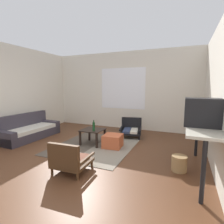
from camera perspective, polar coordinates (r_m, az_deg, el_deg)
ground_plane at (r=3.92m, az=-12.12°, el=-14.47°), size 7.80×7.80×0.00m
far_wall_with_window at (r=6.36m, az=3.61°, el=6.90°), size 5.60×0.13×2.70m
side_wall_right at (r=3.29m, az=32.63°, el=4.27°), size 0.12×6.60×2.70m
area_rug at (r=4.57m, az=-5.61°, el=-10.89°), size 1.87×2.11×0.01m
couch at (r=5.72m, az=-25.40°, el=-5.49°), size 0.75×1.75×0.70m
coffee_table at (r=4.64m, az=-6.27°, el=-6.57°), size 0.55×0.54×0.40m
armchair_by_window at (r=5.39m, az=6.15°, el=-5.43°), size 0.74×0.75×0.54m
armchair_striped_foreground at (r=3.26m, az=-13.48°, el=-14.78°), size 0.62×0.63×0.58m
ottoman_orange at (r=4.43m, az=0.25°, el=-9.39°), size 0.48×0.48×0.32m
console_shelf at (r=3.33m, az=26.80°, el=-4.73°), size 0.47×1.84×0.90m
crt_television at (r=3.02m, az=27.42°, el=-0.12°), size 0.53×0.32×0.43m
clay_vase at (r=3.57m, az=26.72°, el=-0.61°), size 0.22×0.22×0.29m
glass_bottle at (r=4.47m, az=-5.97°, el=-4.62°), size 0.06×0.06×0.27m
wicker_basket at (r=3.50m, az=20.93°, el=-15.28°), size 0.27×0.27×0.28m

